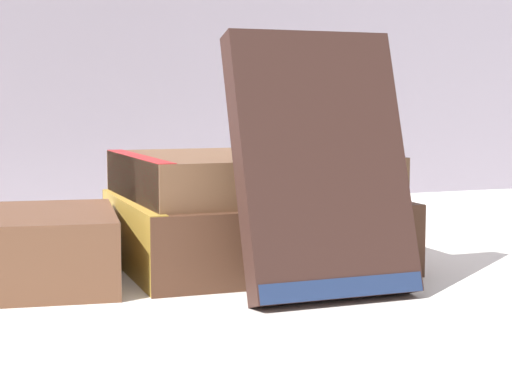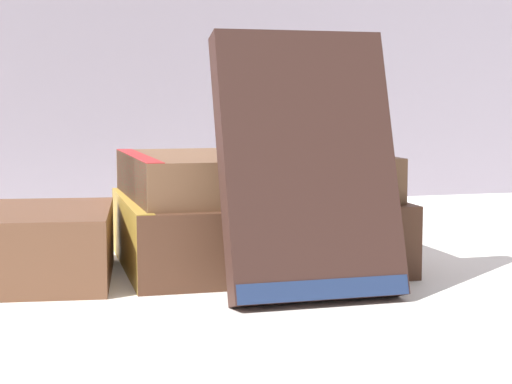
% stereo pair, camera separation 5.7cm
% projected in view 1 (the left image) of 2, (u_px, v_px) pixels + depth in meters
% --- Properties ---
extents(ground_plane, '(3.00, 3.00, 0.00)m').
position_uv_depth(ground_plane, '(176.00, 275.00, 0.60)').
color(ground_plane, white).
extents(book_flat_bottom, '(0.20, 0.18, 0.05)m').
position_uv_depth(book_flat_bottom, '(245.00, 231.00, 0.64)').
color(book_flat_bottom, '#4C2D1E').
rests_on(book_flat_bottom, ground_plane).
extents(book_flat_top, '(0.18, 0.17, 0.03)m').
position_uv_depth(book_flat_top, '(241.00, 175.00, 0.64)').
color(book_flat_top, brown).
rests_on(book_flat_top, book_flat_bottom).
extents(book_leaning_front, '(0.11, 0.07, 0.17)m').
position_uv_depth(book_leaning_front, '(322.00, 172.00, 0.53)').
color(book_leaning_front, '#331E19').
rests_on(book_leaning_front, ground_plane).
extents(pocket_watch, '(0.05, 0.05, 0.01)m').
position_uv_depth(pocket_watch, '(286.00, 152.00, 0.62)').
color(pocket_watch, silver).
rests_on(pocket_watch, book_flat_top).
extents(reading_glasses, '(0.10, 0.05, 0.00)m').
position_uv_depth(reading_glasses, '(78.00, 237.00, 0.76)').
color(reading_glasses, black).
rests_on(reading_glasses, ground_plane).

